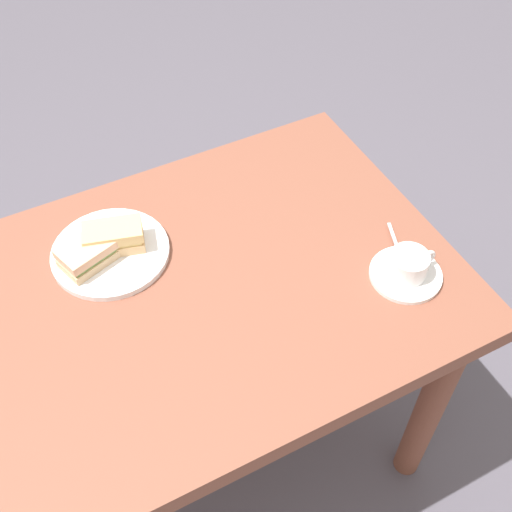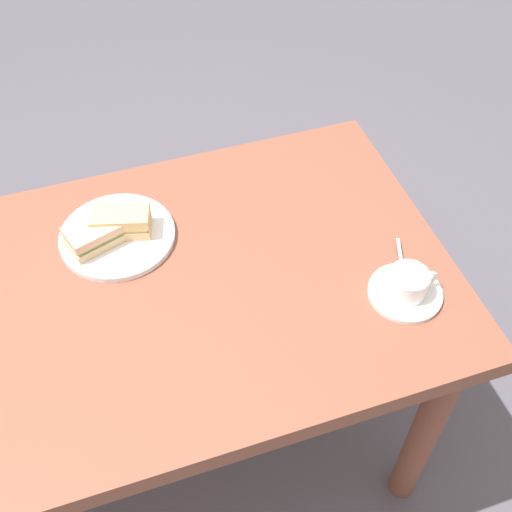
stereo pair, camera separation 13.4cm
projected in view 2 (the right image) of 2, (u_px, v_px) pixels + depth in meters
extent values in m
plane|color=#514C56|center=(181.00, 447.00, 1.90)|extent=(6.00, 6.00, 0.00)
cube|color=brown|center=(150.00, 299.00, 1.34)|extent=(1.27, 0.77, 0.05)
cylinder|color=brown|center=(327.00, 248.00, 1.93)|extent=(0.07, 0.07, 0.70)
cylinder|color=brown|center=(425.00, 430.00, 1.55)|extent=(0.07, 0.07, 0.70)
cylinder|color=white|center=(117.00, 236.00, 1.41)|extent=(0.25, 0.25, 0.01)
cube|color=#DAAF78|center=(123.00, 227.00, 1.41)|extent=(0.14, 0.10, 0.02)
cube|color=#DFC173|center=(121.00, 222.00, 1.39)|extent=(0.13, 0.09, 0.01)
cube|color=#DAB673|center=(120.00, 216.00, 1.38)|extent=(0.14, 0.10, 0.02)
cube|color=tan|center=(95.00, 239.00, 1.39)|extent=(0.13, 0.11, 0.02)
cube|color=olive|center=(94.00, 234.00, 1.37)|extent=(0.12, 0.10, 0.01)
cube|color=#D7A783|center=(93.00, 230.00, 1.36)|extent=(0.13, 0.11, 0.02)
cylinder|color=white|center=(405.00, 293.00, 1.32)|extent=(0.15, 0.15, 0.01)
cylinder|color=white|center=(408.00, 283.00, 1.29)|extent=(0.08, 0.08, 0.05)
cylinder|color=#AC7149|center=(410.00, 276.00, 1.27)|extent=(0.07, 0.07, 0.01)
torus|color=white|center=(429.00, 278.00, 1.30)|extent=(0.04, 0.01, 0.04)
cube|color=silver|center=(400.00, 252.00, 1.38)|extent=(0.03, 0.07, 0.00)
ellipsoid|color=silver|center=(402.00, 269.00, 1.35)|extent=(0.03, 0.03, 0.01)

